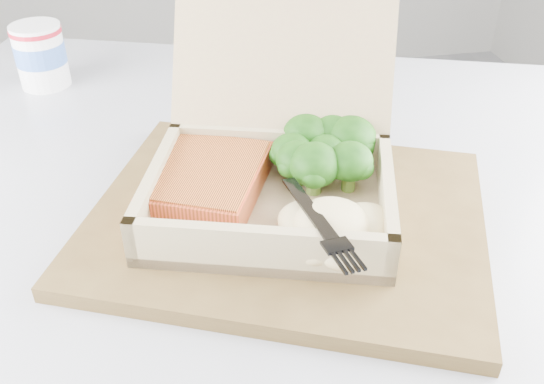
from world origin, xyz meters
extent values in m
cube|color=#A1A2AA|center=(0.49, -0.11, 0.75)|extent=(1.13, 1.13, 0.03)
cube|color=brown|center=(0.54, -0.10, 0.77)|extent=(0.43, 0.39, 0.01)
cube|color=#9F7F5F|center=(0.52, -0.10, 0.78)|extent=(0.25, 0.22, 0.01)
cube|color=tan|center=(0.43, -0.07, 0.80)|extent=(0.06, 0.16, 0.04)
cube|color=tan|center=(0.62, -0.13, 0.80)|extent=(0.06, 0.16, 0.04)
cube|color=tan|center=(0.50, -0.18, 0.80)|extent=(0.20, 0.07, 0.04)
cube|color=tan|center=(0.55, -0.03, 0.80)|extent=(0.20, 0.07, 0.04)
cube|color=#9F7F5F|center=(0.56, 0.01, 0.89)|extent=(0.23, 0.15, 0.15)
cube|color=#E5512C|center=(0.47, -0.07, 0.80)|extent=(0.13, 0.15, 0.03)
ellipsoid|color=#F1E49C|center=(0.56, -0.16, 0.80)|extent=(0.10, 0.09, 0.03)
cube|color=black|center=(0.54, -0.10, 0.82)|extent=(0.02, 0.10, 0.01)
cube|color=black|center=(0.55, -0.17, 0.82)|extent=(0.02, 0.04, 0.01)
cylinder|color=white|center=(0.29, 0.25, 0.80)|extent=(0.06, 0.06, 0.08)
cylinder|color=#406CC5|center=(0.29, 0.25, 0.81)|extent=(0.06, 0.06, 0.03)
cylinder|color=#B21425|center=(0.29, 0.25, 0.83)|extent=(0.06, 0.06, 0.01)
cube|color=white|center=(0.64, 0.08, 0.76)|extent=(0.14, 0.15, 0.00)
camera|label=1|loc=(0.44, -0.53, 1.10)|focal=40.00mm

